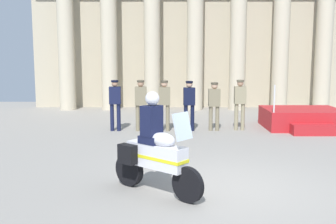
{
  "coord_description": "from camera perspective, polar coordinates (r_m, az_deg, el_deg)",
  "views": [
    {
      "loc": [
        -1.24,
        -7.76,
        2.6
      ],
      "look_at": [
        -1.23,
        2.79,
        1.08
      ],
      "focal_mm": 44.39,
      "sensor_mm": 36.0,
      "label": 1
    }
  ],
  "objects": [
    {
      "name": "officer_in_row_4",
      "position": [
        13.85,
        6.33,
        1.31
      ],
      "size": [
        0.39,
        0.24,
        1.61
      ],
      "rotation": [
        0.0,
        0.0,
        3.17
      ],
      "color": "#7A7056",
      "rests_on": "ground_plane"
    },
    {
      "name": "officer_in_row_1",
      "position": [
        13.73,
        -3.79,
        1.49
      ],
      "size": [
        0.39,
        0.24,
        1.69
      ],
      "rotation": [
        0.0,
        0.0,
        3.17
      ],
      "color": "#7A7056",
      "rests_on": "ground_plane"
    },
    {
      "name": "officer_in_row_5",
      "position": [
        14.05,
        9.8,
        1.55
      ],
      "size": [
        0.39,
        0.24,
        1.69
      ],
      "rotation": [
        0.0,
        0.0,
        3.17
      ],
      "color": "gray",
      "rests_on": "ground_plane"
    },
    {
      "name": "motorcycle_with_rider",
      "position": [
        7.69,
        -2.01,
        -5.4
      ],
      "size": [
        1.67,
        1.45,
        1.9
      ],
      "rotation": [
        0.0,
        0.0,
        -0.71
      ],
      "color": "black",
      "rests_on": "ground_plane"
    },
    {
      "name": "officer_in_row_3",
      "position": [
        13.75,
        2.89,
        1.43
      ],
      "size": [
        0.39,
        0.24,
        1.66
      ],
      "rotation": [
        0.0,
        0.0,
        3.17
      ],
      "color": "black",
      "rests_on": "ground_plane"
    },
    {
      "name": "officer_in_row_0",
      "position": [
        13.84,
        -7.31,
        1.5
      ],
      "size": [
        0.39,
        0.24,
        1.69
      ],
      "rotation": [
        0.0,
        0.0,
        3.17
      ],
      "color": "#141938",
      "rests_on": "ground_plane"
    },
    {
      "name": "reviewing_stand",
      "position": [
        15.05,
        17.93,
        -0.91
      ],
      "size": [
        2.58,
        2.5,
        1.57
      ],
      "color": "#B21E23",
      "rests_on": "ground_plane"
    },
    {
      "name": "colonnade_backdrop",
      "position": [
        19.42,
        3.61,
        11.61
      ],
      "size": [
        15.06,
        1.58,
        7.06
      ],
      "color": "#B6AB91",
      "rests_on": "ground_plane"
    },
    {
      "name": "officer_in_row_2",
      "position": [
        13.69,
        -0.55,
        1.46
      ],
      "size": [
        0.39,
        0.24,
        1.68
      ],
      "rotation": [
        0.0,
        0.0,
        3.17
      ],
      "color": "#7A7056",
      "rests_on": "ground_plane"
    },
    {
      "name": "ground_plane",
      "position": [
        8.28,
        8.73,
        -10.21
      ],
      "size": [
        28.19,
        28.19,
        0.0
      ],
      "primitive_type": "plane",
      "color": "gray"
    }
  ]
}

